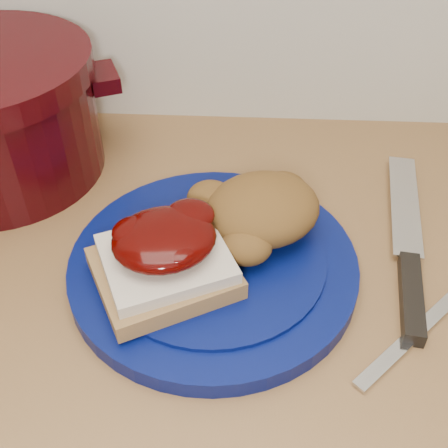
{
  "coord_description": "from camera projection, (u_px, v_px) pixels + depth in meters",
  "views": [
    {
      "loc": [
        0.05,
        1.09,
        1.33
      ],
      "look_at": [
        0.03,
        1.51,
        0.95
      ],
      "focal_mm": 45.0,
      "sensor_mm": 36.0,
      "label": 1
    }
  ],
  "objects": [
    {
      "name": "plate",
      "position": [
        213.0,
        265.0,
        0.58
      ],
      "size": [
        0.38,
        0.38,
        0.02
      ],
      "primitive_type": "cylinder",
      "rotation": [
        0.0,
        0.0,
        0.38
      ],
      "color": "#050E4C",
      "rests_on": "wood_countertop"
    },
    {
      "name": "sandwich",
      "position": [
        164.0,
        257.0,
        0.53
      ],
      "size": [
        0.16,
        0.16,
        0.06
      ],
      "rotation": [
        0.0,
        0.0,
        0.38
      ],
      "color": "olive",
      "rests_on": "plate"
    },
    {
      "name": "stuffing_mound",
      "position": [
        263.0,
        209.0,
        0.58
      ],
      "size": [
        0.15,
        0.14,
        0.06
      ],
      "primitive_type": "ellipsoid",
      "rotation": [
        0.0,
        0.0,
        0.38
      ],
      "color": "brown",
      "rests_on": "plate"
    },
    {
      "name": "chef_knife",
      "position": [
        409.0,
        268.0,
        0.58
      ],
      "size": [
        0.07,
        0.29,
        0.02
      ],
      "rotation": [
        0.0,
        0.0,
        1.43
      ],
      "color": "black",
      "rests_on": "wood_countertop"
    },
    {
      "name": "butter_knife",
      "position": [
        416.0,
        332.0,
        0.53
      ],
      "size": [
        0.13,
        0.13,
        0.0
      ],
      "primitive_type": "cube",
      "rotation": [
        0.0,
        0.0,
        0.78
      ],
      "color": "silver",
      "rests_on": "wood_countertop"
    }
  ]
}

